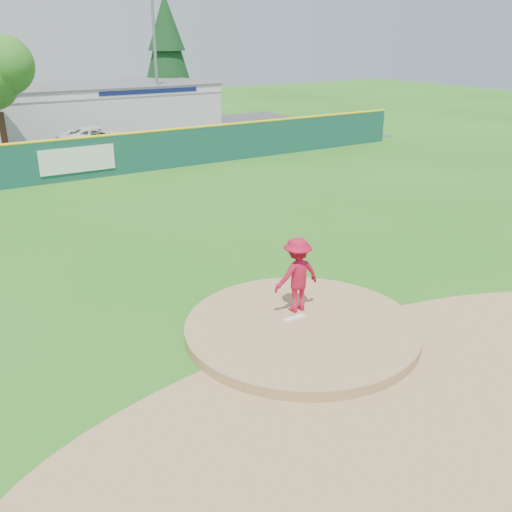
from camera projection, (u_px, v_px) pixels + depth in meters
ground at (301, 333)px, 13.46m from camera, size 120.00×120.00×0.00m
pitchers_mound at (301, 333)px, 13.46m from camera, size 5.50×5.50×0.50m
pitching_rubber at (294, 318)px, 13.60m from camera, size 0.60×0.15×0.04m
infield_dirt_arc at (393, 396)px, 11.10m from camera, size 15.40×15.40×0.01m
parking_lot at (36, 150)px, 34.69m from camera, size 44.00×16.00×0.02m
pitcher at (297, 275)px, 13.72m from camera, size 1.22×0.72×1.87m
van at (97, 137)px, 35.26m from camera, size 5.02×2.98×1.31m
pool_building_grp at (103, 108)px, 41.02m from camera, size 15.20×8.20×3.31m
outfield_fence at (77, 158)px, 27.22m from camera, size 40.00×0.14×2.07m
conifer_tree at (167, 48)px, 46.25m from camera, size 4.40×4.40×9.50m
light_pole_right at (155, 51)px, 38.75m from camera, size 1.75×0.25×10.00m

